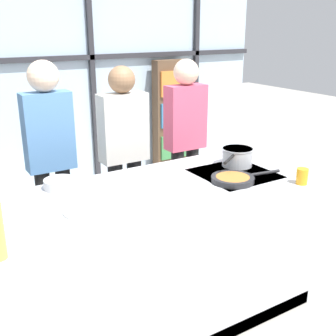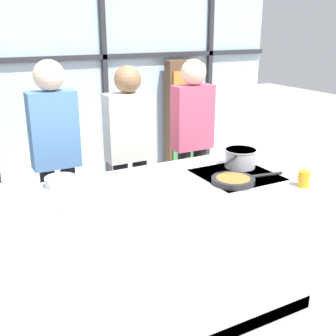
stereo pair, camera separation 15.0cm
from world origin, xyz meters
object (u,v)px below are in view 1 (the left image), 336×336
at_px(frying_pan, 234,179).
at_px(saucepan, 237,157).
at_px(spectator_center_left, 50,151).
at_px(juice_glass_near, 302,176).
at_px(mixing_bowl, 60,183).
at_px(spectator_far_right, 185,134).
at_px(spectator_center_right, 124,147).
at_px(white_plate, 85,211).

bearing_deg(frying_pan, saucepan, 46.15).
height_order(spectator_center_left, frying_pan, spectator_center_left).
bearing_deg(frying_pan, juice_glass_near, -37.13).
bearing_deg(mixing_bowl, juice_glass_near, -28.84).
bearing_deg(saucepan, mixing_bowl, 169.03).
height_order(spectator_far_right, juice_glass_near, spectator_far_right).
xyz_separation_m(spectator_center_right, mixing_bowl, (-0.76, -0.61, 0.02)).
relative_size(spectator_center_left, frying_pan, 3.21).
bearing_deg(spectator_far_right, spectator_center_left, 0.00).
relative_size(frying_pan, white_plate, 2.20).
distance_m(spectator_center_left, juice_glass_near, 1.87).
relative_size(spectator_center_right, juice_glass_near, 14.91).
bearing_deg(spectator_center_left, frying_pan, 129.40).
height_order(saucepan, juice_glass_near, saucepan).
bearing_deg(saucepan, frying_pan, -133.85).
distance_m(spectator_center_left, frying_pan, 1.44).
relative_size(spectator_far_right, frying_pan, 3.12).
height_order(spectator_center_right, white_plate, spectator_center_right).
bearing_deg(juice_glass_near, spectator_center_left, 132.59).
xyz_separation_m(spectator_far_right, white_plate, (-1.39, -1.05, -0.03)).
bearing_deg(saucepan, white_plate, -171.59).
bearing_deg(juice_glass_near, frying_pan, 142.87).
height_order(spectator_center_left, spectator_far_right, spectator_center_left).
bearing_deg(spectator_center_right, juice_glass_near, 114.77).
bearing_deg(mixing_bowl, spectator_center_right, 39.01).
distance_m(spectator_center_left, white_plate, 1.06).
bearing_deg(spectator_center_right, saucepan, 121.14).
bearing_deg(spectator_far_right, spectator_center_right, -0.00).
relative_size(saucepan, white_plate, 1.62).
height_order(spectator_center_left, mixing_bowl, spectator_center_left).
relative_size(spectator_center_right, frying_pan, 3.07).
height_order(frying_pan, mixing_bowl, mixing_bowl).
distance_m(spectator_center_left, spectator_center_right, 0.63).
xyz_separation_m(spectator_far_right, juice_glass_near, (0.01, -1.38, 0.01)).
bearing_deg(white_plate, spectator_center_right, 54.14).
height_order(spectator_center_left, juice_glass_near, spectator_center_left).
xyz_separation_m(frying_pan, white_plate, (-1.04, 0.06, -0.01)).
relative_size(spectator_far_right, mixing_bowl, 7.93).
height_order(white_plate, mixing_bowl, mixing_bowl).
relative_size(saucepan, mixing_bowl, 1.87).
xyz_separation_m(spectator_center_left, mixing_bowl, (-0.12, -0.61, -0.04)).
height_order(saucepan, white_plate, saucepan).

